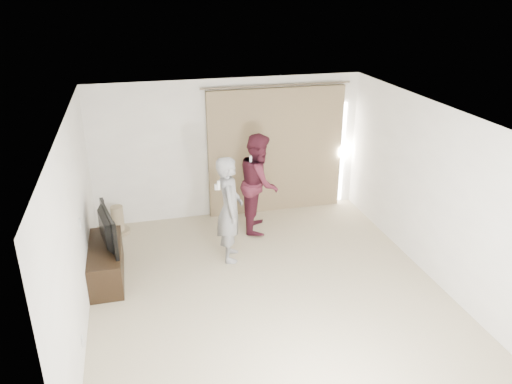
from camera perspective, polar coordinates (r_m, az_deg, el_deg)
floor at (r=7.43m, az=1.32°, el=-11.13°), size 5.50×5.50×0.00m
wall_back at (r=9.28m, az=-3.14°, el=4.95°), size 5.00×0.04×2.60m
wall_left at (r=6.63m, az=-19.95°, el=-4.12°), size 0.04×5.50×2.60m
ceiling at (r=6.35m, az=1.53°, el=8.71°), size 5.00×5.50×0.01m
curtain at (r=9.46m, az=2.41°, el=4.69°), size 2.80×0.11×2.46m
tv_console at (r=7.90m, az=-16.74°, el=-7.70°), size 0.47×1.37×0.53m
tv at (r=7.64m, az=-17.21°, el=-4.11°), size 0.33×1.02×0.58m
scratching_post at (r=9.21m, az=-15.48°, el=-3.37°), size 0.39×0.39×0.52m
person_man at (r=7.83m, az=-3.04°, el=-1.97°), size 0.51×0.69×1.73m
person_woman at (r=8.79m, az=0.37°, el=1.08°), size 0.88×1.01×1.78m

